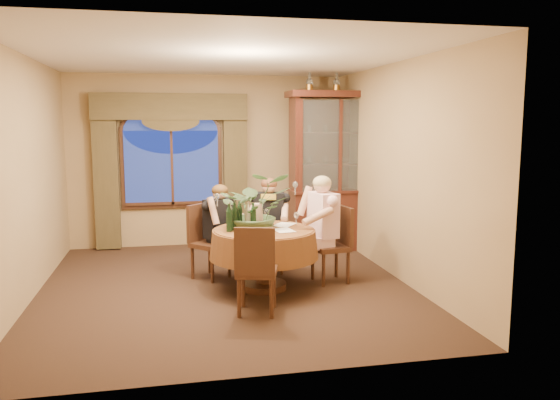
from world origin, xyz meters
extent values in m
plane|color=black|center=(0.00, 0.00, 0.00)|extent=(5.00, 5.00, 0.00)
plane|color=#977A50|center=(0.00, 2.50, 1.40)|extent=(4.50, 0.00, 4.50)
plane|color=#977A50|center=(2.25, 0.00, 1.40)|extent=(0.00, 5.00, 5.00)
plane|color=white|center=(0.00, 0.00, 2.80)|extent=(5.00, 5.00, 0.00)
cube|color=#433920|center=(-1.63, 2.38, 1.18)|extent=(0.38, 0.14, 2.32)
cube|color=#433920|center=(0.43, 2.38, 1.18)|extent=(0.38, 0.14, 2.32)
cylinder|color=maroon|center=(0.45, -0.21, 0.38)|extent=(1.36, 1.36, 0.75)
cube|color=#35150F|center=(1.96, 1.73, 1.26)|extent=(1.55, 0.61, 2.51)
cube|color=black|center=(1.33, -0.08, 0.48)|extent=(0.48, 0.48, 0.96)
cube|color=black|center=(0.68, 0.59, 0.48)|extent=(0.52, 0.52, 0.96)
cube|color=black|center=(-0.15, 0.41, 0.48)|extent=(0.59, 0.59, 0.96)
cube|color=black|center=(0.23, -1.02, 0.48)|extent=(0.52, 0.52, 0.96)
imported|color=#415E38|center=(0.37, -0.06, 1.33)|extent=(0.88, 0.98, 0.76)
imported|color=#4C552F|center=(0.48, -0.22, 0.77)|extent=(0.16, 0.16, 0.05)
cylinder|color=black|center=(0.24, -0.59, 0.76)|extent=(0.36, 0.36, 0.02)
cylinder|color=black|center=(0.10, -0.20, 0.92)|extent=(0.07, 0.07, 0.33)
cylinder|color=tan|center=(0.25, -0.18, 0.92)|extent=(0.07, 0.07, 0.33)
cylinder|color=black|center=(0.18, -0.05, 0.92)|extent=(0.07, 0.07, 0.33)
cylinder|color=tan|center=(0.05, -0.13, 0.92)|extent=(0.07, 0.07, 0.33)
cylinder|color=black|center=(0.31, -0.26, 0.92)|extent=(0.07, 0.07, 0.33)
cylinder|color=black|center=(0.02, -0.27, 0.92)|extent=(0.07, 0.07, 0.33)
cube|color=white|center=(0.67, -0.35, 0.75)|extent=(0.25, 0.33, 0.00)
cube|color=white|center=(0.75, 0.00, 0.75)|extent=(0.34, 0.37, 0.00)
camera|label=1|loc=(-0.68, -6.60, 2.03)|focal=35.00mm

